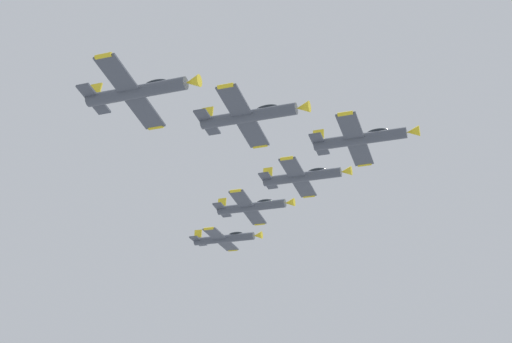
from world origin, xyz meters
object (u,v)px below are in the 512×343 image
at_px(airplane_right_inner, 250,116).
at_px(airplane_lead, 361,139).
at_px(airplane_left_inner, 303,176).
at_px(airplane_right_outer, 138,91).
at_px(airplane_trailing, 225,238).
at_px(airplane_left_outer, 253,207).

bearing_deg(airplane_right_inner, airplane_lead, 134.08).
height_order(airplane_left_inner, airplane_right_outer, airplane_left_inner).
relative_size(airplane_right_inner, airplane_trailing, 1.00).
relative_size(airplane_lead, airplane_trailing, 1.00).
xyz_separation_m(airplane_lead, airplane_left_outer, (-16.81, -17.13, 0.51)).
bearing_deg(airplane_lead, airplane_right_outer, -43.53).
xyz_separation_m(airplane_right_inner, airplane_left_outer, (-25.05, -8.63, 0.57)).
distance_m(airplane_right_outer, airplane_trailing, 43.33).
height_order(airplane_left_outer, airplane_right_outer, airplane_left_outer).
height_order(airplane_right_inner, airplane_left_outer, airplane_left_outer).
bearing_deg(airplane_lead, airplane_left_outer, -134.46).
distance_m(airplane_left_inner, airplane_right_inner, 17.44).
height_order(airplane_right_outer, airplane_trailing, airplane_trailing).
xyz_separation_m(airplane_left_inner, airplane_trailing, (-16.93, -16.24, -0.98)).
relative_size(airplane_left_outer, airplane_trailing, 1.00).
relative_size(airplane_left_inner, airplane_right_inner, 1.00).
distance_m(airplane_lead, airplane_trailing, 35.87).
bearing_deg(airplane_right_inner, airplane_trailing, -154.92).
bearing_deg(airplane_right_inner, airplane_left_inner, 179.45).
bearing_deg(airplane_lead, airplane_right_inner, -45.92).
height_order(airplane_lead, airplane_trailing, airplane_lead).
height_order(airplane_lead, airplane_left_outer, airplane_left_outer).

